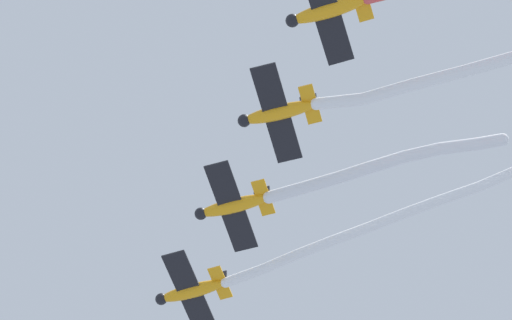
{
  "coord_description": "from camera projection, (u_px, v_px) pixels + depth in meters",
  "views": [
    {
      "loc": [
        4.8,
        -48.03,
        3.22
      ],
      "look_at": [
        5.29,
        -6.93,
        72.62
      ],
      "focal_mm": 79.43,
      "sensor_mm": 36.0,
      "label": 1
    }
  ],
  "objects": [
    {
      "name": "smoke_trail_lead",
      "position": [
        390.0,
        219.0,
        84.58
      ],
      "size": [
        25.33,
        10.76,
        3.69
      ],
      "color": "white"
    },
    {
      "name": "airplane_right_wing",
      "position": [
        277.0,
        113.0,
        78.86
      ],
      "size": [
        6.06,
        7.93,
        1.96
      ],
      "rotation": [
        0.0,
        0.0,
        2.87
      ],
      "color": "orange"
    },
    {
      "name": "airplane_left_wing",
      "position": [
        232.0,
        206.0,
        82.52
      ],
      "size": [
        6.06,
        7.92,
        1.96
      ],
      "rotation": [
        0.0,
        0.0,
        2.84
      ],
      "color": "orange"
    },
    {
      "name": "airplane_slot",
      "position": [
        327.0,
        11.0,
        75.22
      ],
      "size": [
        6.07,
        7.91,
        1.96
      ],
      "rotation": [
        0.0,
        0.0,
        2.83
      ],
      "color": "orange"
    },
    {
      "name": "smoke_trail_left_wing",
      "position": [
        385.0,
        165.0,
        81.6
      ],
      "size": [
        17.69,
        5.05,
        2.49
      ],
      "color": "white"
    },
    {
      "name": "airplane_lead",
      "position": [
        191.0,
        291.0,
        86.17
      ],
      "size": [
        6.07,
        7.9,
        1.96
      ],
      "rotation": [
        0.0,
        0.0,
        2.81
      ],
      "color": "orange"
    }
  ]
}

